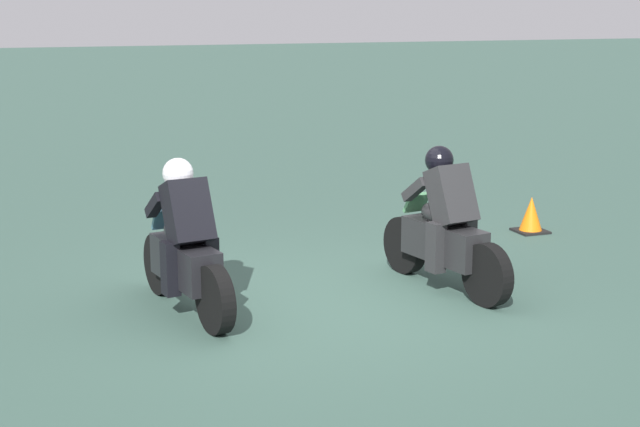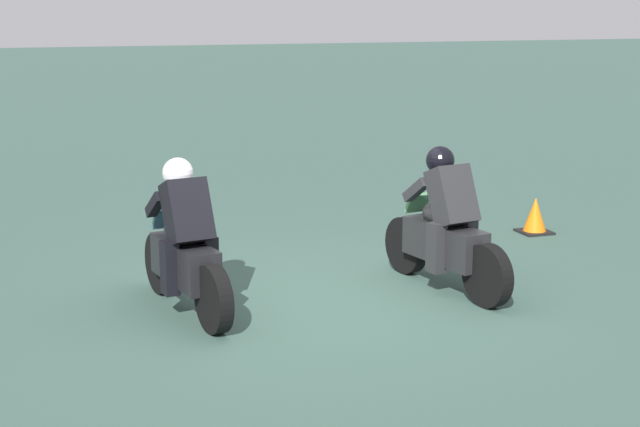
% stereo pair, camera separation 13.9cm
% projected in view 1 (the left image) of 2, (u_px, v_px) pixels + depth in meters
% --- Properties ---
extents(ground_plane, '(120.00, 120.00, 0.00)m').
position_uv_depth(ground_plane, '(325.00, 303.00, 9.55)').
color(ground_plane, '#38554A').
extents(rider_lane_a, '(2.03, 0.62, 1.51)m').
position_uv_depth(rider_lane_a, '(445.00, 231.00, 9.92)').
color(rider_lane_a, black).
rests_on(rider_lane_a, ground_plane).
extents(rider_lane_b, '(2.04, 0.61, 1.51)m').
position_uv_depth(rider_lane_b, '(185.00, 250.00, 9.14)').
color(rider_lane_b, black).
rests_on(rider_lane_b, ground_plane).
extents(traffic_cone, '(0.40, 0.40, 0.47)m').
position_uv_depth(traffic_cone, '(531.00, 216.00, 12.47)').
color(traffic_cone, black).
rests_on(traffic_cone, ground_plane).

